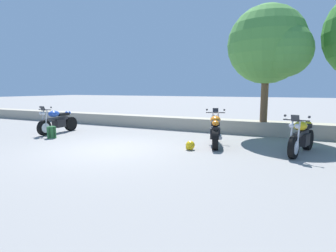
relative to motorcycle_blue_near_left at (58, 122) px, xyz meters
The scene contains 8 objects.
ground_plane 4.26m from the motorcycle_blue_near_left, 21.49° to the right, with size 120.00×120.00×0.00m, color gray.
stone_wall 5.11m from the motorcycle_blue_near_left, 39.53° to the left, with size 36.00×0.80×0.55m, color #A89E89.
motorcycle_blue_near_left is the anchor object (origin of this frame).
motorcycle_orange_centre 6.71m from the motorcycle_blue_near_left, ahead, with size 0.88×2.03×1.18m.
motorcycle_yellow_far_right 9.25m from the motorcycle_blue_near_left, ahead, with size 0.86×2.03×1.18m.
rider_backpack 1.27m from the motorcycle_blue_near_left, 53.23° to the right, with size 0.34×0.35×0.47m.
rider_helmet 6.24m from the motorcycle_blue_near_left, ahead, with size 0.28×0.28×0.28m.
leafy_tree_far_left 9.09m from the motorcycle_blue_near_left, 20.01° to the left, with size 3.12×2.97×4.47m.
Camera 1 is at (5.10, -6.70, 1.84)m, focal length 28.88 mm.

